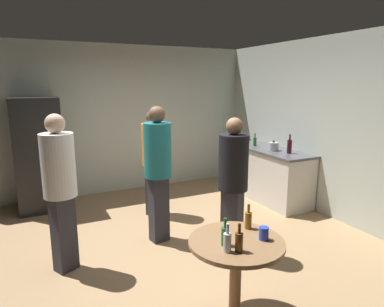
% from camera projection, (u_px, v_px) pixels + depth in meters
% --- Properties ---
extents(ground_plane, '(5.20, 5.20, 0.10)m').
position_uv_depth(ground_plane, '(170.00, 253.00, 4.18)').
color(ground_plane, '#9E7C56').
extents(wall_back, '(5.32, 0.06, 2.70)m').
position_uv_depth(wall_back, '(114.00, 120.00, 6.20)').
color(wall_back, beige).
rests_on(wall_back, ground_plane).
extents(wall_side_right, '(0.06, 5.20, 2.70)m').
position_uv_depth(wall_side_right, '(332.00, 129.00, 5.02)').
color(wall_side_right, beige).
rests_on(wall_side_right, ground_plane).
extents(refrigerator, '(0.70, 0.68, 1.80)m').
position_uv_depth(refrigerator, '(39.00, 155.00, 5.35)').
color(refrigerator, black).
rests_on(refrigerator, ground_plane).
extents(kitchen_counter, '(0.64, 1.69, 0.90)m').
position_uv_depth(kitchen_counter, '(268.00, 174.00, 5.91)').
color(kitchen_counter, beige).
rests_on(kitchen_counter, ground_plane).
extents(kettle, '(0.24, 0.17, 0.18)m').
position_uv_depth(kettle, '(273.00, 146.00, 5.65)').
color(kettle, '#B2B2B7').
rests_on(kettle, kitchen_counter).
extents(wine_bottle_on_counter, '(0.08, 0.08, 0.31)m').
position_uv_depth(wine_bottle_on_counter, '(289.00, 146.00, 5.43)').
color(wine_bottle_on_counter, '#3F141E').
rests_on(wine_bottle_on_counter, kitchen_counter).
extents(beer_bottle_on_counter, '(0.06, 0.06, 0.23)m').
position_uv_depth(beer_bottle_on_counter, '(255.00, 141.00, 6.08)').
color(beer_bottle_on_counter, '#26662D').
rests_on(beer_bottle_on_counter, kitchen_counter).
extents(foreground_table, '(0.80, 0.80, 0.73)m').
position_uv_depth(foreground_table, '(236.00, 252.00, 2.81)').
color(foreground_table, olive).
rests_on(foreground_table, ground_plane).
extents(beer_bottle_amber, '(0.06, 0.06, 0.23)m').
position_uv_depth(beer_bottle_amber, '(248.00, 220.00, 3.01)').
color(beer_bottle_amber, '#8C5919').
rests_on(beer_bottle_amber, foreground_table).
extents(beer_bottle_brown, '(0.06, 0.06, 0.23)m').
position_uv_depth(beer_bottle_brown, '(239.00, 241.00, 2.60)').
color(beer_bottle_brown, '#593314').
rests_on(beer_bottle_brown, foreground_table).
extents(beer_bottle_green, '(0.06, 0.06, 0.23)m').
position_uv_depth(beer_bottle_green, '(225.00, 235.00, 2.70)').
color(beer_bottle_green, '#26662D').
rests_on(beer_bottle_green, foreground_table).
extents(beer_bottle_clear, '(0.06, 0.06, 0.23)m').
position_uv_depth(beer_bottle_clear, '(227.00, 242.00, 2.59)').
color(beer_bottle_clear, silver).
rests_on(beer_bottle_clear, foreground_table).
extents(plastic_cup_blue, '(0.08, 0.08, 0.11)m').
position_uv_depth(plastic_cup_blue, '(264.00, 233.00, 2.80)').
color(plastic_cup_blue, blue).
rests_on(plastic_cup_blue, foreground_table).
extents(person_in_black_shirt, '(0.46, 0.46, 1.64)m').
position_uv_depth(person_in_black_shirt, '(233.00, 177.00, 3.87)').
color(person_in_black_shirt, '#2D2D38').
rests_on(person_in_black_shirt, ground_plane).
extents(person_in_orange_shirt, '(0.46, 0.46, 1.61)m').
position_uv_depth(person_in_orange_shirt, '(153.00, 155.00, 5.11)').
color(person_in_orange_shirt, '#2D2D38').
rests_on(person_in_orange_shirt, ground_plane).
extents(person_in_teal_shirt, '(0.39, 0.39, 1.74)m').
position_uv_depth(person_in_teal_shirt, '(158.00, 164.00, 4.21)').
color(person_in_teal_shirt, '#2D2D38').
rests_on(person_in_teal_shirt, ground_plane).
extents(person_in_white_shirt, '(0.46, 0.46, 1.71)m').
position_uv_depth(person_in_white_shirt, '(60.00, 182.00, 3.52)').
color(person_in_white_shirt, '#2D2D38').
rests_on(person_in_white_shirt, ground_plane).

